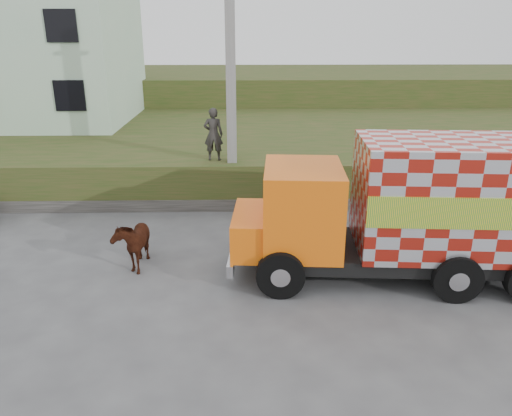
{
  "coord_description": "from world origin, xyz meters",
  "views": [
    {
      "loc": [
        -0.58,
        -11.24,
        5.62
      ],
      "look_at": [
        -0.31,
        0.7,
        1.3
      ],
      "focal_mm": 35.0,
      "sensor_mm": 36.0,
      "label": 1
    }
  ],
  "objects_px": {
    "cargo_truck": "(412,209)",
    "pedestrian": "(213,134)",
    "cow": "(133,241)",
    "utility_pole": "(231,81)"
  },
  "relations": [
    {
      "from": "cargo_truck",
      "to": "pedestrian",
      "type": "height_order",
      "value": "cargo_truck"
    },
    {
      "from": "cargo_truck",
      "to": "pedestrian",
      "type": "bearing_deg",
      "value": 135.88
    },
    {
      "from": "cow",
      "to": "pedestrian",
      "type": "distance_m",
      "value": 5.31
    },
    {
      "from": "cargo_truck",
      "to": "cow",
      "type": "xyz_separation_m",
      "value": [
        -6.62,
        0.71,
        -1.05
      ]
    },
    {
      "from": "cow",
      "to": "pedestrian",
      "type": "height_order",
      "value": "pedestrian"
    },
    {
      "from": "cargo_truck",
      "to": "utility_pole",
      "type": "bearing_deg",
      "value": 133.44
    },
    {
      "from": "cow",
      "to": "cargo_truck",
      "type": "bearing_deg",
      "value": -5.5
    },
    {
      "from": "utility_pole",
      "to": "pedestrian",
      "type": "bearing_deg",
      "value": 157.68
    },
    {
      "from": "utility_pole",
      "to": "pedestrian",
      "type": "distance_m",
      "value": 1.83
    },
    {
      "from": "utility_pole",
      "to": "cow",
      "type": "bearing_deg",
      "value": -117.98
    }
  ]
}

